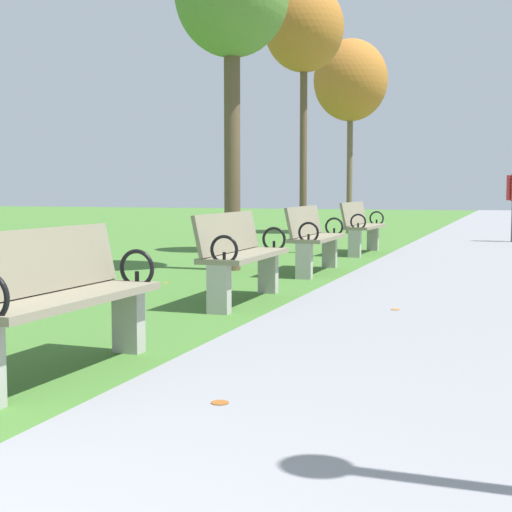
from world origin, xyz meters
TOP-DOWN VIEW (x-y plane):
  - paved_walkway at (1.42, 18.00)m, footprint 2.85×44.00m
  - park_bench_2 at (-0.50, 2.98)m, footprint 0.53×1.62m
  - park_bench_3 at (-0.50, 6.20)m, footprint 0.48×1.60m
  - park_bench_4 at (-0.50, 9.08)m, footprint 0.50×1.61m
  - park_bench_5 at (-0.50, 12.32)m, footprint 0.50×1.61m
  - tree_3 at (-1.52, 12.17)m, footprint 1.38×1.38m
  - tree_4 at (-2.01, 18.30)m, footprint 1.85×1.85m
  - scattered_leaves at (-0.12, 7.11)m, footprint 5.29×13.30m

SIDE VIEW (x-z plane):
  - paved_walkway at x=1.42m, z-range 0.00..0.02m
  - scattered_leaves at x=-0.12m, z-range 0.00..0.02m
  - park_bench_2 at x=-0.50m, z-range 0.04..0.93m
  - park_bench_3 at x=-0.50m, z-range 0.04..0.93m
  - park_bench_4 at x=-0.50m, z-range 0.04..0.93m
  - park_bench_5 at x=-0.50m, z-range 0.04..0.93m
  - tree_4 at x=-2.01m, z-range 1.38..6.23m
  - tree_3 at x=-1.52m, z-range 1.53..6.20m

